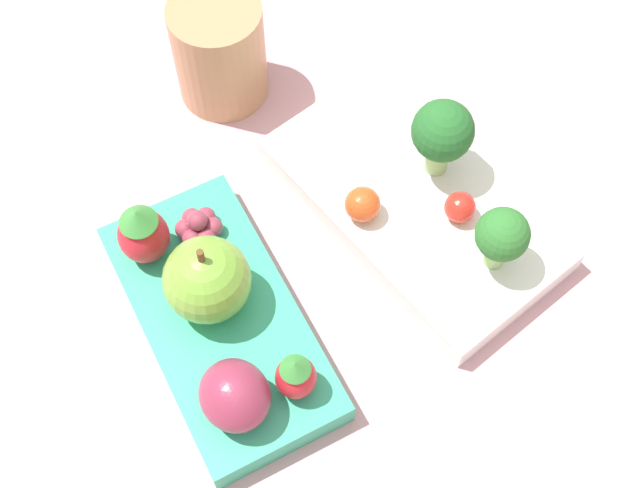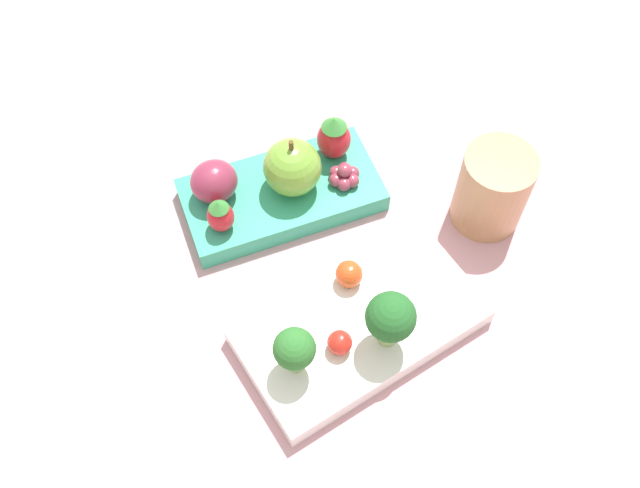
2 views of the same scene
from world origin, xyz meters
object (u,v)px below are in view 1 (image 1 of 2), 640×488
at_px(bento_box_fruit, 218,318).
at_px(broccoli_floret_1, 442,133).
at_px(drinking_cup, 219,51).
at_px(strawberry_0, 296,376).
at_px(plum, 235,395).
at_px(broccoli_floret_0, 502,236).
at_px(cherry_tomato_1, 460,207).
at_px(bento_box_savoury, 415,204).
at_px(apple, 207,280).
at_px(grape_cluster, 199,227).
at_px(cherry_tomato_0, 363,204).
at_px(strawberry_1, 143,233).

bearing_deg(bento_box_fruit, broccoli_floret_1, 92.43).
height_order(bento_box_fruit, drinking_cup, drinking_cup).
distance_m(strawberry_0, plum, 0.04).
xyz_separation_m(broccoli_floret_0, drinking_cup, (-0.24, -0.06, -0.01)).
bearing_deg(broccoli_floret_1, broccoli_floret_0, -10.04).
bearing_deg(cherry_tomato_1, bento_box_savoury, -153.45).
bearing_deg(apple, broccoli_floret_0, 64.24).
distance_m(bento_box_savoury, plum, 0.19).
height_order(bento_box_savoury, broccoli_floret_0, broccoli_floret_0).
relative_size(apple, grape_cluster, 2.03).
xyz_separation_m(bento_box_fruit, cherry_tomato_0, (-0.01, 0.12, 0.02)).
height_order(broccoli_floret_1, strawberry_1, broccoli_floret_1).
bearing_deg(strawberry_1, cherry_tomato_1, 63.32).
relative_size(broccoli_floret_0, strawberry_1, 1.05).
xyz_separation_m(bento_box_fruit, cherry_tomato_1, (0.03, 0.17, 0.02)).
height_order(bento_box_savoury, apple, apple).
distance_m(broccoli_floret_0, strawberry_1, 0.23).
height_order(cherry_tomato_0, grape_cluster, same).
distance_m(cherry_tomato_1, strawberry_1, 0.21).
bearing_deg(plum, bento_box_fruit, 160.12).
distance_m(broccoli_floret_0, grape_cluster, 0.20).
distance_m(bento_box_fruit, cherry_tomato_1, 0.17).
xyz_separation_m(bento_box_savoury, grape_cluster, (-0.06, -0.14, 0.02)).
bearing_deg(cherry_tomato_1, grape_cluster, -119.78).
relative_size(apple, plum, 1.44).
height_order(bento_box_fruit, cherry_tomato_1, cherry_tomato_1).
xyz_separation_m(strawberry_1, drinking_cup, (-0.10, 0.12, -0.00)).
height_order(cherry_tomato_0, cherry_tomato_1, cherry_tomato_0).
distance_m(strawberry_0, strawberry_1, 0.14).
relative_size(plum, grape_cluster, 1.42).
bearing_deg(apple, strawberry_1, -162.86).
distance_m(cherry_tomato_1, drinking_cup, 0.21).
bearing_deg(bento_box_fruit, cherry_tomato_1, 79.54).
distance_m(broccoli_floret_1, strawberry_1, 0.20).
height_order(bento_box_savoury, grape_cluster, grape_cluster).
xyz_separation_m(cherry_tomato_0, drinking_cup, (-0.16, -0.01, 0.01)).
bearing_deg(cherry_tomato_1, drinking_cup, -161.42).
xyz_separation_m(broccoli_floret_1, drinking_cup, (-0.16, -0.08, -0.02)).
distance_m(bento_box_fruit, plum, 0.07).
xyz_separation_m(plum, drinking_cup, (-0.23, 0.13, -0.00)).
xyz_separation_m(grape_cluster, drinking_cup, (-0.11, 0.08, 0.01)).
bearing_deg(grape_cluster, cherry_tomato_0, 63.66).
height_order(plum, drinking_cup, drinking_cup).
xyz_separation_m(bento_box_fruit, grape_cluster, (-0.05, 0.02, 0.02)).
relative_size(bento_box_fruit, apple, 3.07).
relative_size(strawberry_0, strawberry_1, 0.76).
relative_size(bento_box_fruit, broccoli_floret_1, 3.11).
bearing_deg(cherry_tomato_0, plum, -64.42).
bearing_deg(plum, cherry_tomato_0, 115.58).
bearing_deg(cherry_tomato_0, broccoli_floret_0, 32.82).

